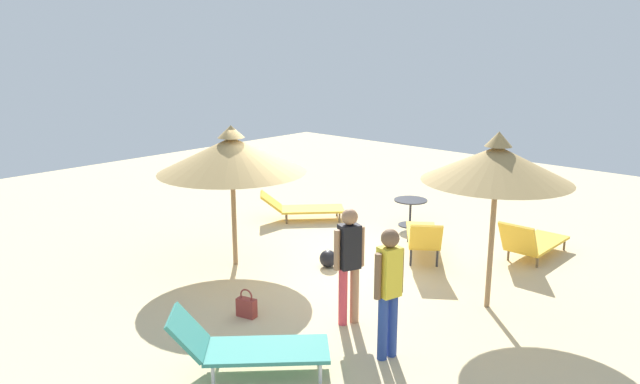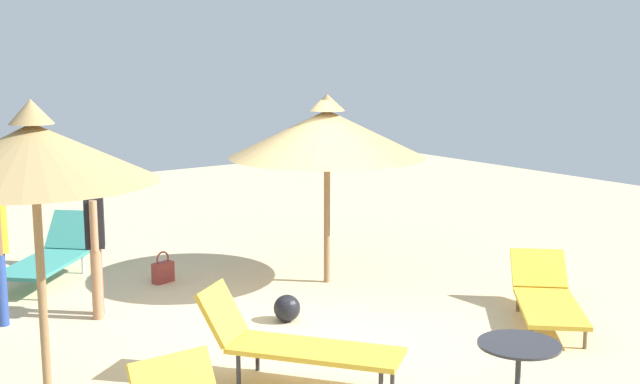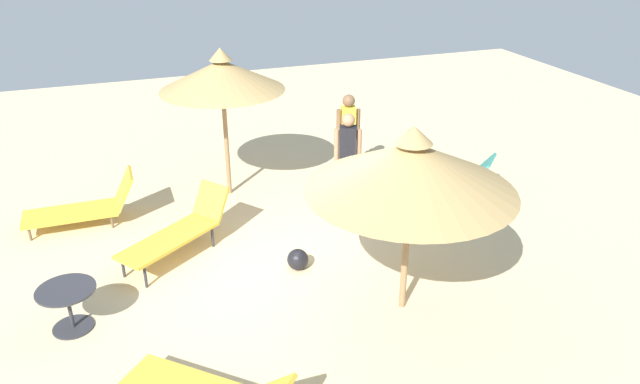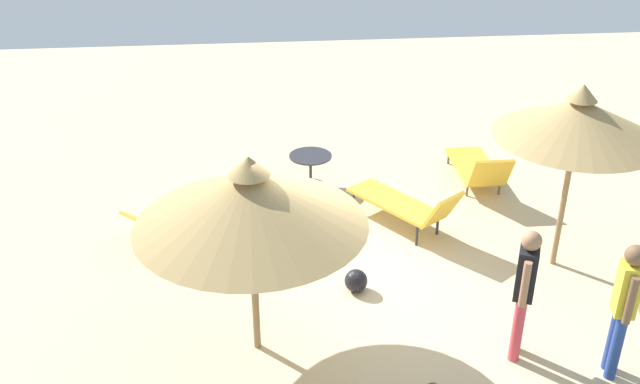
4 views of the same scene
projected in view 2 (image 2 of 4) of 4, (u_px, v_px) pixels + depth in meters
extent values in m
cube|color=beige|center=(296.00, 325.00, 9.59)|extent=(24.00, 24.00, 0.10)
cylinder|color=olive|center=(327.00, 207.00, 11.04)|extent=(0.09, 0.09, 2.10)
cone|color=tan|center=(327.00, 134.00, 10.86)|extent=(2.64, 2.64, 0.63)
cone|color=tan|center=(327.00, 102.00, 10.79)|extent=(0.48, 0.48, 0.22)
cylinder|color=olive|center=(40.00, 267.00, 7.35)|extent=(0.08, 0.08, 2.44)
cone|color=tan|center=(33.00, 153.00, 7.17)|extent=(2.19, 2.19, 0.53)
cone|color=tan|center=(31.00, 111.00, 7.11)|extent=(0.40, 0.40, 0.22)
cube|color=teal|center=(42.00, 264.00, 11.00)|extent=(1.56, 1.56, 0.05)
cylinder|color=silver|center=(40.00, 290.00, 10.37)|extent=(0.04, 0.04, 0.27)
cylinder|color=silver|center=(83.00, 264.00, 11.61)|extent=(0.04, 0.04, 0.27)
cylinder|color=silver|center=(45.00, 263.00, 11.69)|extent=(0.04, 0.04, 0.27)
cube|color=teal|center=(72.00, 230.00, 11.89)|extent=(0.79, 0.79, 0.51)
cube|color=gold|center=(316.00, 351.00, 7.63)|extent=(1.65, 1.42, 0.05)
cylinder|color=#2D2D33|center=(392.00, 370.00, 7.68)|extent=(0.04, 0.04, 0.35)
cylinder|color=#2D2D33|center=(257.00, 354.00, 8.09)|extent=(0.04, 0.04, 0.35)
cylinder|color=#2D2D33|center=(238.00, 372.00, 7.64)|extent=(0.04, 0.04, 0.35)
cube|color=gold|center=(222.00, 313.00, 7.87)|extent=(0.59, 0.65, 0.52)
cube|color=gold|center=(550.00, 308.00, 9.29)|extent=(1.50, 1.46, 0.05)
cylinder|color=brown|center=(585.00, 338.00, 8.69)|extent=(0.04, 0.04, 0.23)
cylinder|color=brown|center=(532.00, 336.00, 8.76)|extent=(0.04, 0.04, 0.23)
cylinder|color=brown|center=(565.00, 304.00, 9.87)|extent=(0.04, 0.04, 0.23)
cylinder|color=brown|center=(518.00, 302.00, 9.93)|extent=(0.04, 0.04, 0.23)
cube|color=gold|center=(538.00, 268.00, 10.17)|extent=(0.81, 0.82, 0.40)
cylinder|color=#A57554|center=(97.00, 284.00, 9.61)|extent=(0.13, 0.13, 0.86)
cylinder|color=#D83F4C|center=(98.00, 280.00, 9.79)|extent=(0.13, 0.13, 0.86)
cube|color=black|center=(94.00, 220.00, 9.57)|extent=(0.35, 0.31, 0.64)
sphere|color=#A57554|center=(93.00, 184.00, 9.49)|extent=(0.23, 0.23, 0.23)
cylinder|color=#A57554|center=(94.00, 226.00, 9.39)|extent=(0.09, 0.09, 0.59)
cylinder|color=#A57554|center=(95.00, 219.00, 9.76)|extent=(0.09, 0.09, 0.59)
cylinder|color=navy|center=(1.00, 290.00, 9.37)|extent=(0.13, 0.13, 0.86)
cylinder|color=navy|center=(1.00, 286.00, 9.52)|extent=(0.13, 0.13, 0.86)
cube|color=maroon|center=(163.00, 272.00, 11.16)|extent=(0.21, 0.32, 0.28)
torus|color=maroon|center=(163.00, 259.00, 11.13)|extent=(0.08, 0.21, 0.21)
cylinder|color=#2D2D33|center=(519.00, 345.00, 7.20)|extent=(0.74, 0.74, 0.02)
cylinder|color=#2D2D33|center=(518.00, 376.00, 7.25)|extent=(0.05, 0.05, 0.57)
sphere|color=black|center=(287.00, 308.00, 9.57)|extent=(0.32, 0.32, 0.32)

